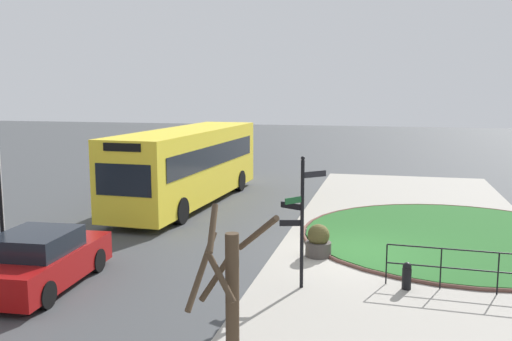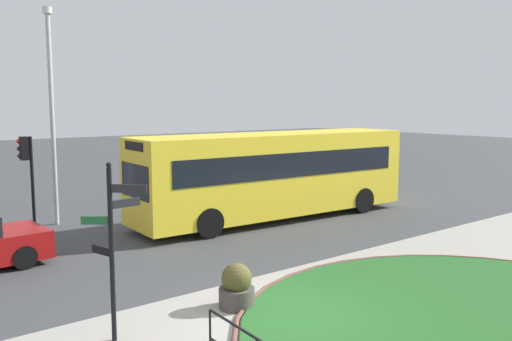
% 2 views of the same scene
% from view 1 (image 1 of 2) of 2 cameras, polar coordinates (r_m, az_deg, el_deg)
% --- Properties ---
extents(ground, '(120.00, 120.00, 0.00)m').
position_cam_1_polar(ground, '(17.28, 10.44, -8.42)').
color(ground, '#3D3F42').
extents(sidewalk_paving, '(32.00, 8.51, 0.02)m').
position_cam_1_polar(sidewalk_paving, '(17.29, 16.29, -8.58)').
color(sidewalk_paving, '#9E998E').
rests_on(sidewalk_paving, ground).
extents(grass_island, '(10.04, 10.04, 0.10)m').
position_cam_1_polar(grass_island, '(19.93, 19.80, -6.38)').
color(grass_island, '#235B23').
rests_on(grass_island, ground).
extents(grass_kerb_ring, '(10.35, 10.35, 0.11)m').
position_cam_1_polar(grass_kerb_ring, '(19.93, 19.80, -6.37)').
color(grass_kerb_ring, brown).
rests_on(grass_kerb_ring, ground).
extents(signpost_directional, '(1.04, 1.11, 3.33)m').
position_cam_1_polar(signpost_directional, '(13.81, 4.62, -4.39)').
color(signpost_directional, black).
rests_on(signpost_directional, ground).
extents(bollard_foreground, '(0.23, 0.23, 0.71)m').
position_cam_1_polar(bollard_foreground, '(14.51, 15.16, -10.35)').
color(bollard_foreground, black).
rests_on(bollard_foreground, ground).
extents(railing_grass_edge, '(0.26, 3.96, 1.08)m').
position_cam_1_polar(railing_grass_edge, '(14.69, 20.99, -9.03)').
color(railing_grass_edge, black).
rests_on(railing_grass_edge, ground).
extents(bus_yellow, '(11.23, 3.10, 3.23)m').
position_cam_1_polar(bus_yellow, '(24.22, -6.93, 0.67)').
color(bus_yellow, yellow).
rests_on(bus_yellow, ground).
extents(car_far_lane, '(4.30, 2.14, 1.45)m').
position_cam_1_polar(car_far_lane, '(15.13, -21.19, -8.61)').
color(car_far_lane, maroon).
rests_on(car_far_lane, ground).
extents(planter_near_signpost, '(0.77, 0.77, 0.99)m').
position_cam_1_polar(planter_near_signpost, '(16.74, 6.40, -7.29)').
color(planter_near_signpost, '#47423D').
rests_on(planter_near_signpost, ground).
extents(street_tree_bare, '(1.28, 1.40, 3.11)m').
position_cam_1_polar(street_tree_bare, '(9.21, -2.74, -12.90)').
color(street_tree_bare, '#423323').
rests_on(street_tree_bare, ground).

